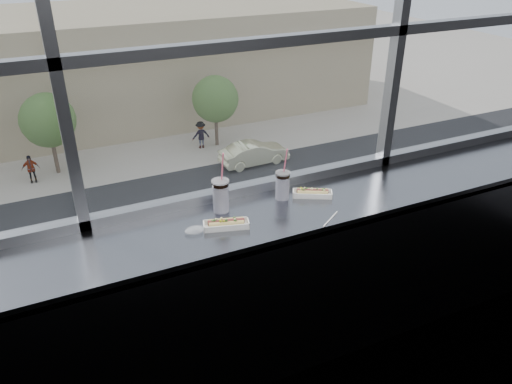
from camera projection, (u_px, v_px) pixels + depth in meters
name	position (u px, v px, depth m)	size (l,w,h in m)	color
wall_back_lower	(252.00, 263.00, 3.36)	(6.00, 6.00, 0.00)	black
counter	(271.00, 216.00, 2.90)	(6.00, 0.55, 0.06)	slate
counter_fascia	(289.00, 312.00, 2.94)	(6.00, 0.04, 1.04)	slate
hotdog_tray_left	(226.00, 224.00, 2.72)	(0.26, 0.15, 0.06)	white
hotdog_tray_right	(312.00, 193.00, 3.03)	(0.25, 0.18, 0.06)	white
soda_cup_left	(221.00, 194.00, 2.84)	(0.10, 0.10, 0.37)	white
soda_cup_right	(283.00, 184.00, 2.98)	(0.09, 0.09, 0.33)	white
loose_straw	(330.00, 219.00, 2.80)	(0.01, 0.01, 0.19)	white
wrapper	(195.00, 230.00, 2.68)	(0.11, 0.08, 0.03)	silver
plaza_ground	(46.00, 102.00, 43.59)	(120.00, 120.00, 0.00)	#B1A697
street_asphalt	(86.00, 234.00, 24.78)	(80.00, 10.00, 0.06)	black
far_sidewalk	(67.00, 171.00, 31.19)	(80.00, 6.00, 0.04)	#B1A697
far_building	(42.00, 71.00, 37.31)	(50.00, 14.00, 8.00)	tan
car_near_e	(397.00, 185.00, 26.93)	(6.91, 2.88, 2.30)	#605AB3
car_near_c	(120.00, 256.00, 21.51)	(5.53, 2.30, 1.84)	#7F3204
car_far_c	(254.00, 150.00, 31.62)	(5.86, 2.44, 1.95)	#FFFEC7
car_near_d	(221.00, 232.00, 23.24)	(5.54, 2.31, 1.85)	white
pedestrian_b	(30.00, 166.00, 29.35)	(0.92, 0.69, 2.06)	#66605B
pedestrian_d	(201.00, 132.00, 33.91)	(1.01, 0.76, 2.28)	#66605B
tree_center	(48.00, 120.00, 29.39)	(3.25, 3.25, 5.07)	#47382B
tree_right	(215.00, 99.00, 33.36)	(3.14, 3.14, 4.91)	#47382B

